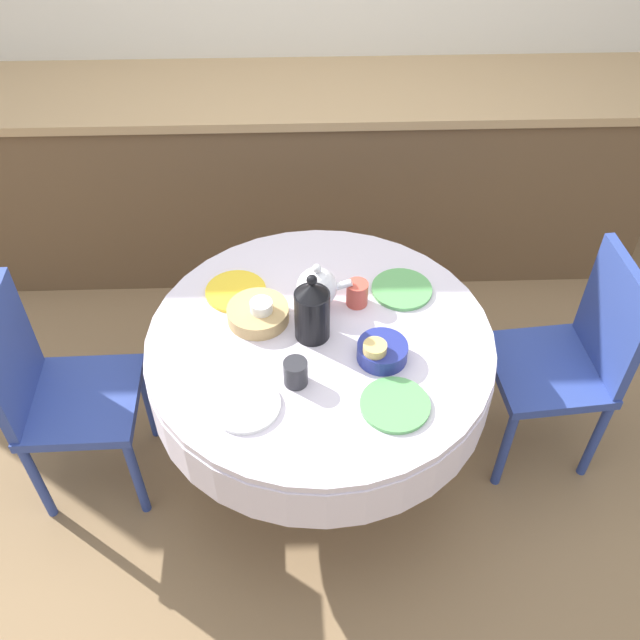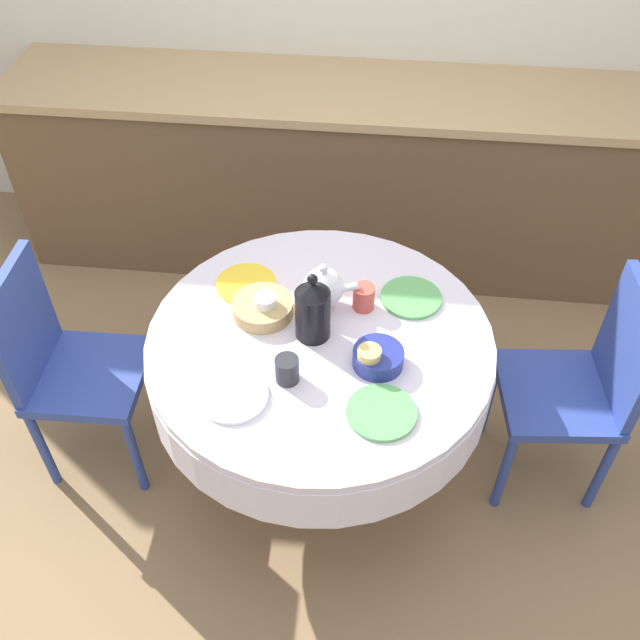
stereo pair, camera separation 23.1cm
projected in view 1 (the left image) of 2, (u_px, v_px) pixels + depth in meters
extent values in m
plane|color=#8E704C|center=(320.00, 461.00, 2.88)|extent=(12.00, 12.00, 0.00)
cube|color=brown|center=(311.00, 178.00, 3.53)|extent=(3.20, 0.60, 0.88)
cube|color=tan|center=(310.00, 91.00, 3.21)|extent=(3.24, 0.64, 0.04)
cylinder|color=brown|center=(320.00, 458.00, 2.86)|extent=(0.44, 0.44, 0.04)
cylinder|color=brown|center=(320.00, 419.00, 2.68)|extent=(0.11, 0.11, 0.47)
cylinder|color=silver|center=(320.00, 361.00, 2.45)|extent=(1.17, 1.17, 0.18)
cylinder|color=silver|center=(320.00, 340.00, 2.38)|extent=(1.16, 1.16, 0.03)
cube|color=#2D428E|center=(548.00, 369.00, 2.64)|extent=(0.43, 0.43, 0.04)
cube|color=#2D428E|center=(614.00, 318.00, 2.48)|extent=(0.07, 0.38, 0.45)
cylinder|color=#2D428E|center=(505.00, 450.00, 2.66)|extent=(0.04, 0.04, 0.42)
cylinder|color=#2D428E|center=(478.00, 378.00, 2.91)|extent=(0.04, 0.04, 0.42)
cylinder|color=#2D428E|center=(595.00, 440.00, 2.69)|extent=(0.04, 0.04, 0.42)
cylinder|color=#2D428E|center=(561.00, 370.00, 2.94)|extent=(0.04, 0.04, 0.42)
cube|color=#2D428E|center=(81.00, 401.00, 2.53)|extent=(0.41, 0.41, 0.04)
cube|color=#2D428E|center=(8.00, 357.00, 2.35)|extent=(0.04, 0.38, 0.45)
cylinder|color=#2D428E|center=(148.00, 401.00, 2.83)|extent=(0.04, 0.04, 0.42)
cylinder|color=#2D428E|center=(137.00, 477.00, 2.58)|extent=(0.04, 0.04, 0.42)
cylinder|color=#2D428E|center=(58.00, 405.00, 2.81)|extent=(0.04, 0.04, 0.42)
cylinder|color=#2D428E|center=(38.00, 482.00, 2.56)|extent=(0.04, 0.04, 0.42)
cylinder|color=white|center=(246.00, 405.00, 2.15)|extent=(0.21, 0.21, 0.01)
cylinder|color=#28282D|center=(296.00, 373.00, 2.20)|extent=(0.08, 0.08, 0.09)
cylinder|color=#5BA85B|center=(395.00, 405.00, 2.15)|extent=(0.21, 0.21, 0.01)
cylinder|color=#DBB766|center=(374.00, 354.00, 2.25)|extent=(0.08, 0.08, 0.09)
cylinder|color=yellow|center=(236.00, 291.00, 2.52)|extent=(0.21, 0.21, 0.01)
cylinder|color=white|center=(262.00, 312.00, 2.39)|extent=(0.08, 0.08, 0.09)
cylinder|color=#5BA85B|center=(402.00, 289.00, 2.52)|extent=(0.21, 0.21, 0.01)
cylinder|color=#CC4C3D|center=(357.00, 293.00, 2.45)|extent=(0.08, 0.08, 0.09)
cylinder|color=black|center=(312.00, 315.00, 2.31)|extent=(0.12, 0.12, 0.18)
cone|color=black|center=(312.00, 289.00, 2.23)|extent=(0.10, 0.10, 0.04)
sphere|color=black|center=(312.00, 280.00, 2.20)|extent=(0.03, 0.03, 0.03)
cylinder|color=white|center=(317.00, 304.00, 2.47)|extent=(0.08, 0.08, 0.01)
sphere|color=white|center=(317.00, 288.00, 2.42)|extent=(0.14, 0.14, 0.14)
cylinder|color=white|center=(341.00, 286.00, 2.41)|extent=(0.08, 0.03, 0.05)
sphere|color=white|center=(317.00, 268.00, 2.36)|extent=(0.03, 0.03, 0.03)
cylinder|color=tan|center=(258.00, 314.00, 2.41)|extent=(0.21, 0.21, 0.05)
cylinder|color=navy|center=(382.00, 351.00, 2.28)|extent=(0.16, 0.16, 0.06)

